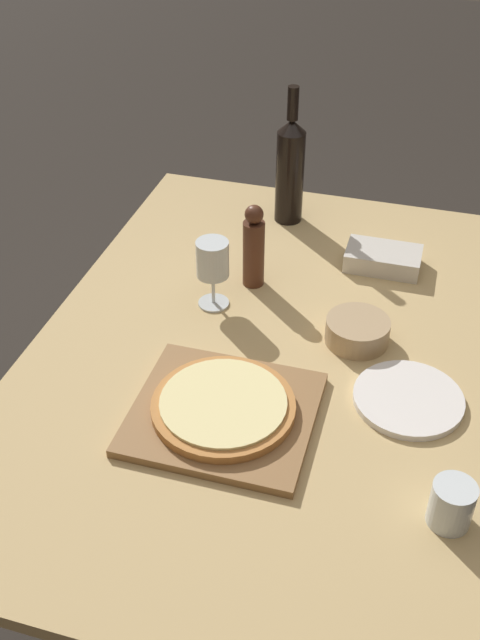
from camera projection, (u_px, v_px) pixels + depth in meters
ground_plane at (257, 565)px, 2.04m from camera, size 12.00×12.00×0.00m
dining_table at (261, 381)px, 1.63m from camera, size 0.95×1.40×0.78m
cutting_board at (223, 413)px, 1.40m from camera, size 0.34×0.31×0.02m
pizza at (223, 405)px, 1.39m from camera, size 0.27×0.27×0.02m
wine_bottle at (290, 169)px, 1.90m from camera, size 0.07×0.07×0.36m
pepper_mill at (254, 248)px, 1.70m from camera, size 0.05×0.05×0.20m
wine_glass at (213, 262)px, 1.62m from camera, size 0.07×0.07×0.16m
small_bowl at (357, 331)px, 1.57m from camera, size 0.13×0.13×0.05m
drinking_tumbler at (452, 504)px, 1.19m from camera, size 0.07×0.07×0.08m
dinner_plate at (408, 399)px, 1.44m from camera, size 0.21×0.21×0.01m
food_container at (383, 259)px, 1.80m from camera, size 0.18×0.11×0.05m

